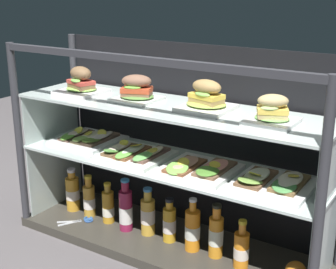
% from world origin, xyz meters
% --- Properties ---
extents(ground_plane, '(6.00, 6.00, 0.02)m').
position_xyz_m(ground_plane, '(0.00, 0.00, -0.01)').
color(ground_plane, '#575153').
rests_on(ground_plane, ground).
extents(case_base_deck, '(1.44, 0.43, 0.04)m').
position_xyz_m(case_base_deck, '(0.00, 0.00, 0.02)').
color(case_base_deck, '#39362E').
rests_on(case_base_deck, ground).
extents(case_frame, '(1.44, 0.43, 0.90)m').
position_xyz_m(case_frame, '(0.00, 0.12, 0.49)').
color(case_frame, '#333338').
rests_on(case_frame, ground).
extents(riser_lower_tier, '(1.37, 0.36, 0.36)m').
position_xyz_m(riser_lower_tier, '(0.00, 0.00, 0.22)').
color(riser_lower_tier, silver).
rests_on(riser_lower_tier, case_base_deck).
extents(shelf_lower_glass, '(1.39, 0.38, 0.01)m').
position_xyz_m(shelf_lower_glass, '(0.00, 0.00, 0.41)').
color(shelf_lower_glass, silver).
rests_on(shelf_lower_glass, riser_lower_tier).
extents(riser_upper_tier, '(1.37, 0.36, 0.24)m').
position_xyz_m(riser_upper_tier, '(0.00, 0.00, 0.53)').
color(riser_upper_tier, silver).
rests_on(riser_upper_tier, shelf_lower_glass).
extents(shelf_upper_glass, '(1.39, 0.38, 0.01)m').
position_xyz_m(shelf_upper_glass, '(0.00, 0.00, 0.66)').
color(shelf_upper_glass, silver).
rests_on(shelf_upper_glass, riser_upper_tier).
extents(plated_roll_sandwich_left_of_center, '(0.19, 0.19, 0.12)m').
position_xyz_m(plated_roll_sandwich_left_of_center, '(-0.46, -0.02, 0.71)').
color(plated_roll_sandwich_left_of_center, white).
rests_on(plated_roll_sandwich_left_of_center, shelf_upper_glass).
extents(plated_roll_sandwich_mid_left, '(0.18, 0.18, 0.11)m').
position_xyz_m(plated_roll_sandwich_mid_left, '(-0.16, 0.00, 0.71)').
color(plated_roll_sandwich_mid_left, white).
rests_on(plated_roll_sandwich_mid_left, shelf_upper_glass).
extents(plated_roll_sandwich_right_of_center, '(0.20, 0.20, 0.12)m').
position_xyz_m(plated_roll_sandwich_right_of_center, '(0.17, 0.02, 0.71)').
color(plated_roll_sandwich_right_of_center, white).
rests_on(plated_roll_sandwich_right_of_center, shelf_upper_glass).
extents(plated_roll_sandwich_mid_right, '(0.17, 0.17, 0.11)m').
position_xyz_m(plated_roll_sandwich_mid_right, '(0.46, -0.02, 0.70)').
color(plated_roll_sandwich_mid_right, white).
rests_on(plated_roll_sandwich_mid_right, shelf_upper_glass).
extents(open_sandwich_tray_center, '(0.29, 0.27, 0.06)m').
position_xyz_m(open_sandwich_tray_center, '(-0.47, 0.02, 0.43)').
color(open_sandwich_tray_center, white).
rests_on(open_sandwich_tray_center, shelf_lower_glass).
extents(open_sandwich_tray_right_of_center, '(0.29, 0.27, 0.06)m').
position_xyz_m(open_sandwich_tray_right_of_center, '(-0.16, -0.03, 0.43)').
color(open_sandwich_tray_right_of_center, white).
rests_on(open_sandwich_tray_right_of_center, shelf_lower_glass).
extents(open_sandwich_tray_near_right_corner, '(0.29, 0.28, 0.06)m').
position_xyz_m(open_sandwich_tray_near_right_corner, '(0.17, -0.03, 0.43)').
color(open_sandwich_tray_near_right_corner, white).
rests_on(open_sandwich_tray_near_right_corner, shelf_lower_glass).
extents(open_sandwich_tray_mid_left, '(0.29, 0.27, 0.06)m').
position_xyz_m(open_sandwich_tray_mid_left, '(0.48, -0.01, 0.43)').
color(open_sandwich_tray_mid_left, white).
rests_on(open_sandwich_tray_mid_left, shelf_lower_glass).
extents(juice_bottle_tucked_behind, '(0.07, 0.07, 0.22)m').
position_xyz_m(juice_bottle_tucked_behind, '(-0.57, -0.01, 0.14)').
color(juice_bottle_tucked_behind, gold).
rests_on(juice_bottle_tucked_behind, case_base_deck).
extents(juice_bottle_back_right, '(0.06, 0.06, 0.21)m').
position_xyz_m(juice_bottle_back_right, '(-0.45, -0.02, 0.13)').
color(juice_bottle_back_right, gold).
rests_on(juice_bottle_back_right, case_base_deck).
extents(juice_bottle_front_fourth, '(0.06, 0.06, 0.20)m').
position_xyz_m(juice_bottle_front_fourth, '(-0.33, -0.02, 0.12)').
color(juice_bottle_front_fourth, gold).
rests_on(juice_bottle_front_fourth, case_base_deck).
extents(juice_bottle_near_post, '(0.06, 0.06, 0.25)m').
position_xyz_m(juice_bottle_near_post, '(-0.21, -0.03, 0.14)').
color(juice_bottle_near_post, '#971F47').
rests_on(juice_bottle_near_post, case_base_deck).
extents(juice_bottle_front_right_end, '(0.07, 0.07, 0.23)m').
position_xyz_m(juice_bottle_front_right_end, '(-0.10, -0.01, 0.14)').
color(juice_bottle_front_right_end, gold).
rests_on(juice_bottle_front_right_end, case_base_deck).
extents(juice_bottle_front_middle, '(0.06, 0.06, 0.21)m').
position_xyz_m(juice_bottle_front_middle, '(0.01, -0.01, 0.13)').
color(juice_bottle_front_middle, gold).
rests_on(juice_bottle_front_middle, case_base_deck).
extents(juice_bottle_back_left, '(0.07, 0.07, 0.24)m').
position_xyz_m(juice_bottle_back_left, '(0.14, -0.02, 0.14)').
color(juice_bottle_back_left, orange).
rests_on(juice_bottle_back_left, case_base_deck).
extents(juice_bottle_back_center, '(0.06, 0.06, 0.24)m').
position_xyz_m(juice_bottle_back_center, '(0.25, -0.01, 0.14)').
color(juice_bottle_back_center, orange).
rests_on(juice_bottle_back_center, case_base_deck).
extents(juice_bottle_front_second, '(0.06, 0.06, 0.21)m').
position_xyz_m(juice_bottle_front_second, '(0.37, -0.03, 0.12)').
color(juice_bottle_front_second, orange).
rests_on(juice_bottle_front_second, case_base_deck).
extents(kitchen_scissors, '(0.15, 0.16, 0.01)m').
position_xyz_m(kitchen_scissors, '(-0.44, -0.07, 0.05)').
color(kitchen_scissors, silver).
rests_on(kitchen_scissors, case_base_deck).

